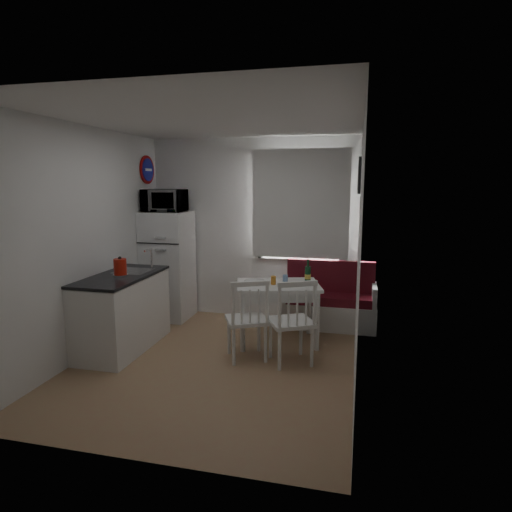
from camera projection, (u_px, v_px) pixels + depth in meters
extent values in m
cube|color=#AB7C5B|center=(215.00, 362.00, 4.74)|extent=(3.00, 3.50, 0.02)
cube|color=white|center=(211.00, 119.00, 4.30)|extent=(3.00, 3.50, 0.02)
cube|color=white|center=(253.00, 229.00, 6.20)|extent=(3.00, 0.02, 2.60)
cube|color=white|center=(128.00, 284.00, 2.84)|extent=(3.00, 0.02, 2.60)
cube|color=white|center=(88.00, 242.00, 4.86)|extent=(0.02, 3.50, 2.60)
cube|color=white|center=(359.00, 252.00, 4.18)|extent=(0.02, 3.50, 2.60)
cube|color=white|center=(301.00, 208.00, 5.96)|extent=(1.22, 0.06, 1.47)
cube|color=white|center=(300.00, 204.00, 5.88)|extent=(1.35, 0.02, 1.50)
cube|color=white|center=(123.00, 314.00, 5.08)|extent=(0.60, 1.30, 0.86)
cube|color=black|center=(121.00, 276.00, 5.01)|extent=(0.62, 1.32, 0.03)
cube|color=#99999E|center=(133.00, 275.00, 5.25)|extent=(0.40, 0.40, 0.10)
cylinder|color=silver|center=(151.00, 258.00, 5.35)|extent=(0.02, 0.02, 0.26)
cylinder|color=#191F9B|center=(148.00, 170.00, 6.10)|extent=(0.03, 0.40, 0.40)
cube|color=black|center=(359.00, 176.00, 5.12)|extent=(0.04, 0.52, 0.42)
cube|color=white|center=(329.00, 315.00, 5.87)|extent=(1.26, 0.49, 0.35)
cube|color=maroon|center=(329.00, 298.00, 5.83)|extent=(1.20, 0.45, 0.12)
cube|color=maroon|center=(330.00, 276.00, 5.96)|extent=(1.20, 0.10, 0.45)
cube|color=white|center=(278.00, 285.00, 5.23)|extent=(1.15, 0.94, 0.04)
cube|color=white|center=(278.00, 292.00, 5.25)|extent=(1.02, 0.82, 0.12)
cylinder|color=white|center=(278.00, 315.00, 5.30)|extent=(0.06, 0.06, 0.71)
cube|color=white|center=(247.00, 320.00, 4.79)|extent=(0.58, 0.57, 0.04)
cube|color=white|center=(242.00, 303.00, 4.57)|extent=(0.39, 0.22, 0.46)
cube|color=white|center=(291.00, 322.00, 4.67)|extent=(0.60, 0.59, 0.04)
cube|color=white|center=(289.00, 304.00, 4.44)|extent=(0.40, 0.24, 0.47)
cube|color=white|center=(168.00, 265.00, 6.22)|extent=(0.62, 0.62, 1.56)
imported|color=white|center=(164.00, 201.00, 6.01)|extent=(0.57, 0.38, 0.31)
cylinder|color=red|center=(120.00, 267.00, 4.89)|extent=(0.17, 0.17, 0.23)
cylinder|color=orange|center=(273.00, 280.00, 5.18)|extent=(0.06, 0.06, 0.10)
cylinder|color=#7698C9|center=(285.00, 279.00, 5.25)|extent=(0.06, 0.06, 0.10)
cylinder|color=white|center=(255.00, 281.00, 5.31)|extent=(0.26, 0.26, 0.02)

